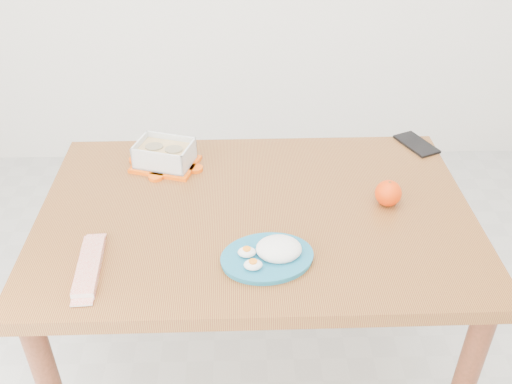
{
  "coord_description": "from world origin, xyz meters",
  "views": [
    {
      "loc": [
        -0.08,
        -1.06,
        1.69
      ],
      "look_at": [
        -0.04,
        0.2,
        0.81
      ],
      "focal_mm": 40.0,
      "sensor_mm": 36.0,
      "label": 1
    }
  ],
  "objects_px": {
    "dining_table": "(256,238)",
    "rice_plate": "(271,253)",
    "orange_fruit": "(388,193)",
    "smartphone": "(416,144)",
    "food_container": "(165,155)"
  },
  "relations": [
    {
      "from": "dining_table",
      "to": "rice_plate",
      "type": "bearing_deg",
      "value": -81.83
    },
    {
      "from": "food_container",
      "to": "smartphone",
      "type": "relative_size",
      "value": 1.46
    },
    {
      "from": "dining_table",
      "to": "smartphone",
      "type": "bearing_deg",
      "value": 32.19
    },
    {
      "from": "dining_table",
      "to": "food_container",
      "type": "relative_size",
      "value": 5.41
    },
    {
      "from": "food_container",
      "to": "rice_plate",
      "type": "height_order",
      "value": "food_container"
    },
    {
      "from": "food_container",
      "to": "smartphone",
      "type": "height_order",
      "value": "food_container"
    },
    {
      "from": "orange_fruit",
      "to": "smartphone",
      "type": "height_order",
      "value": "orange_fruit"
    },
    {
      "from": "dining_table",
      "to": "food_container",
      "type": "xyz_separation_m",
      "value": [
        -0.27,
        0.24,
        0.14
      ]
    },
    {
      "from": "dining_table",
      "to": "rice_plate",
      "type": "height_order",
      "value": "rice_plate"
    },
    {
      "from": "orange_fruit",
      "to": "smartphone",
      "type": "relative_size",
      "value": 0.49
    },
    {
      "from": "dining_table",
      "to": "orange_fruit",
      "type": "distance_m",
      "value": 0.39
    },
    {
      "from": "orange_fruit",
      "to": "smartphone",
      "type": "distance_m",
      "value": 0.37
    },
    {
      "from": "food_container",
      "to": "orange_fruit",
      "type": "bearing_deg",
      "value": -1.89
    },
    {
      "from": "food_container",
      "to": "orange_fruit",
      "type": "relative_size",
      "value": 3.01
    },
    {
      "from": "smartphone",
      "to": "dining_table",
      "type": "bearing_deg",
      "value": -171.98
    }
  ]
}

